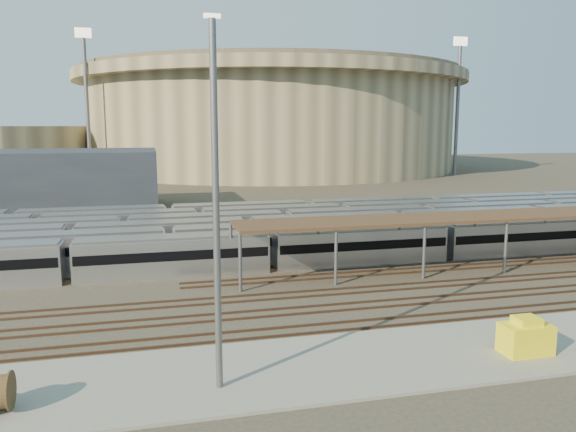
# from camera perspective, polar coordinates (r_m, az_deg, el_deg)

# --- Properties ---
(ground) EXTENTS (420.00, 420.00, 0.00)m
(ground) POSITION_cam_1_polar(r_m,az_deg,el_deg) (49.28, 4.71, -7.42)
(ground) COLOR #383026
(ground) RESTS_ON ground
(apron) EXTENTS (50.00, 9.00, 0.20)m
(apron) POSITION_cam_1_polar(r_m,az_deg,el_deg) (34.38, 4.79, -14.78)
(apron) COLOR gray
(apron) RESTS_ON ground
(subway_trains) EXTENTS (127.26, 23.90, 3.60)m
(subway_trains) POSITION_cam_1_polar(r_m,az_deg,el_deg) (65.94, -1.26, -1.55)
(subway_trains) COLOR silver
(subway_trains) RESTS_ON ground
(inspection_shed) EXTENTS (60.30, 6.00, 5.30)m
(inspection_shed) POSITION_cam_1_polar(r_m,az_deg,el_deg) (61.99, 23.18, 0.01)
(inspection_shed) COLOR #5D5C62
(inspection_shed) RESTS_ON ground
(empty_tracks) EXTENTS (170.00, 9.62, 0.18)m
(empty_tracks) POSITION_cam_1_polar(r_m,az_deg,el_deg) (44.77, 6.78, -9.06)
(empty_tracks) COLOR #4C3323
(empty_tracks) RESTS_ON ground
(stadium) EXTENTS (124.00, 124.00, 32.50)m
(stadium) POSITION_cam_1_polar(r_m,az_deg,el_deg) (189.07, -1.68, 9.87)
(stadium) COLOR #998A67
(stadium) RESTS_ON ground
(service_building) EXTENTS (42.00, 20.00, 10.00)m
(service_building) POSITION_cam_1_polar(r_m,az_deg,el_deg) (102.06, -25.09, 3.20)
(service_building) COLOR #1E232D
(service_building) RESTS_ON ground
(floodlight_0) EXTENTS (4.00, 1.00, 38.40)m
(floodlight_0) POSITION_cam_1_polar(r_m,az_deg,el_deg) (155.57, -19.76, 11.05)
(floodlight_0) COLOR #5D5C62
(floodlight_0) RESTS_ON ground
(floodlight_2) EXTENTS (4.00, 1.00, 38.40)m
(floodlight_2) POSITION_cam_1_polar(r_m,az_deg,el_deg) (168.09, 16.86, 11.01)
(floodlight_2) COLOR #5D5C62
(floodlight_2) RESTS_ON ground
(floodlight_3) EXTENTS (4.00, 1.00, 38.40)m
(floodlight_3) POSITION_cam_1_polar(r_m,az_deg,el_deg) (204.90, -12.70, 10.77)
(floodlight_3) COLOR #5D5C62
(floodlight_3) RESTS_ON ground
(yard_light_pole) EXTENTS (0.82, 0.36, 19.17)m
(yard_light_pole) POSITION_cam_1_polar(r_m,az_deg,el_deg) (28.77, -7.32, 0.76)
(yard_light_pole) COLOR #5D5C62
(yard_light_pole) RESTS_ON apron
(yellow_equipment) EXTENTS (2.96, 1.86, 1.84)m
(yellow_equipment) POSITION_cam_1_polar(r_m,az_deg,el_deg) (38.10, 22.99, -11.40)
(yellow_equipment) COLOR yellow
(yellow_equipment) RESTS_ON apron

